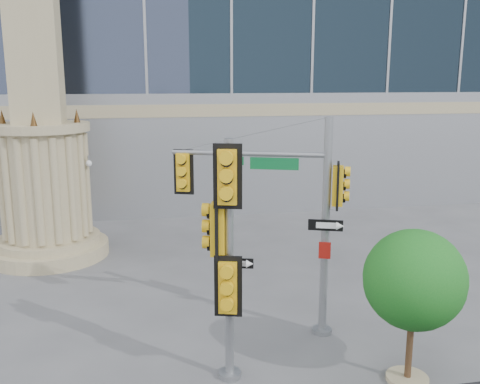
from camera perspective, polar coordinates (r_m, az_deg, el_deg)
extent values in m
plane|color=#545456|center=(13.69, 1.20, -17.26)|extent=(120.00, 120.00, 0.00)
cylinder|color=tan|center=(21.93, -19.60, -5.80)|extent=(4.40, 4.40, 0.50)
cylinder|color=tan|center=(21.82, -19.67, -4.80)|extent=(3.80, 3.80, 0.30)
cylinder|color=tan|center=(21.32, -20.07, 0.75)|extent=(3.00, 3.00, 4.00)
cylinder|color=tan|center=(21.04, -20.49, 6.50)|extent=(3.50, 3.50, 0.30)
cone|color=#472D14|center=(20.83, -17.02, 7.79)|extent=(0.24, 0.24, 0.50)
cone|color=#472D14|center=(21.26, -24.05, 7.36)|extent=(0.24, 0.24, 0.50)
cylinder|color=slate|center=(15.01, 8.73, -14.37)|extent=(0.54, 0.54, 0.12)
cylinder|color=slate|center=(14.00, 9.10, -3.94)|extent=(0.21, 0.21, 5.77)
cylinder|color=slate|center=(13.75, 0.91, 4.12)|extent=(3.83, 1.54, 0.13)
cube|color=#0B632E|center=(13.68, 3.68, 3.04)|extent=(1.18, 0.47, 0.31)
cube|color=yellow|center=(14.20, -6.02, 2.14)|extent=(0.59, 0.44, 1.20)
cube|color=yellow|center=(13.73, 10.38, 0.65)|extent=(0.44, 0.59, 1.20)
cube|color=black|center=(13.83, 9.11, -3.52)|extent=(0.84, 0.34, 0.29)
cube|color=maroon|center=(14.02, 9.02, -6.17)|extent=(0.30, 0.13, 0.44)
cylinder|color=slate|center=(12.92, -1.09, -18.85)|extent=(0.53, 0.53, 0.13)
cylinder|color=slate|center=(11.78, -1.14, -7.61)|extent=(0.20, 0.20, 5.48)
cube|color=yellow|center=(11.03, -1.32, 1.66)|extent=(0.66, 0.46, 1.37)
cube|color=yellow|center=(11.57, -2.35, -3.99)|extent=(0.46, 0.66, 1.37)
cube|color=yellow|center=(11.71, -1.27, -10.02)|extent=(0.66, 0.46, 1.37)
cube|color=black|center=(11.62, -0.24, -7.60)|extent=(0.66, 0.22, 0.22)
cylinder|color=tan|center=(13.34, 17.41, -18.44)|extent=(0.95, 0.95, 0.11)
cylinder|color=#382314|center=(12.92, 17.66, -15.00)|extent=(0.15, 0.15, 1.90)
sphere|color=#17661C|center=(12.33, 18.10, -8.87)|extent=(2.21, 2.21, 2.21)
sphere|color=#17661C|center=(12.88, 19.31, -9.55)|extent=(1.37, 1.37, 1.37)
sphere|color=#17661C|center=(12.04, 17.06, -10.66)|extent=(1.16, 1.16, 1.16)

